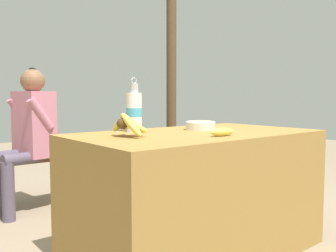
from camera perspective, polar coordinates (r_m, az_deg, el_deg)
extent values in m
plane|color=gray|center=(2.17, 4.53, -19.35)|extent=(12.00, 12.00, 0.00)
cube|color=olive|center=(2.05, 4.59, -10.57)|extent=(1.38, 0.78, 0.69)
sphere|color=#4C381E|center=(1.74, -7.34, 0.41)|extent=(0.06, 0.06, 0.06)
ellipsoid|color=#E0C64C|center=(1.70, -5.96, 0.26)|extent=(0.06, 0.15, 0.13)
ellipsoid|color=#E0C64C|center=(1.73, -5.56, 0.11)|extent=(0.13, 0.13, 0.10)
ellipsoid|color=#E0C64C|center=(1.76, -5.59, 0.26)|extent=(0.15, 0.07, 0.11)
ellipsoid|color=#E0C64C|center=(1.79, -5.94, 0.41)|extent=(0.17, 0.08, 0.12)
ellipsoid|color=#E0C64C|center=(1.80, -7.10, 0.27)|extent=(0.13, 0.16, 0.09)
ellipsoid|color=#E0C64C|center=(1.79, -7.97, 0.23)|extent=(0.06, 0.15, 0.10)
cylinder|color=silver|center=(2.15, 5.22, -0.03)|extent=(0.18, 0.18, 0.04)
torus|color=silver|center=(2.14, 5.22, 0.54)|extent=(0.18, 0.18, 0.02)
cylinder|color=#D1B77A|center=(2.14, 5.22, 0.65)|extent=(0.13, 0.13, 0.01)
cylinder|color=white|center=(2.02, -5.45, 2.20)|extent=(0.09, 0.09, 0.22)
cylinder|color=#47A8D1|center=(2.02, -5.45, 2.20)|extent=(0.09, 0.09, 0.05)
cylinder|color=#ADADB2|center=(2.02, -5.48, 6.07)|extent=(0.05, 0.05, 0.05)
torus|color=#ADADB2|center=(2.02, -5.49, 7.24)|extent=(0.04, 0.01, 0.04)
ellipsoid|color=#E0C64C|center=(1.80, 8.68, -0.95)|extent=(0.15, 0.06, 0.04)
cube|color=brown|center=(3.09, -15.53, -4.36)|extent=(1.80, 0.32, 0.04)
cube|color=brown|center=(3.42, -2.18, -6.99)|extent=(0.06, 0.06, 0.39)
cube|color=brown|center=(3.61, -4.49, -6.38)|extent=(0.06, 0.06, 0.39)
cylinder|color=#564C60|center=(2.80, -24.25, -9.58)|extent=(0.09, 0.09, 0.43)
cylinder|color=#564C60|center=(2.81, -22.15, -4.85)|extent=(0.31, 0.14, 0.09)
cylinder|color=#564C60|center=(2.98, -23.73, -4.39)|extent=(0.31, 0.14, 0.09)
cube|color=#C67589|center=(2.92, -20.71, 0.30)|extent=(0.25, 0.37, 0.50)
cylinder|color=#C67589|center=(2.76, -19.77, 1.85)|extent=(0.21, 0.09, 0.25)
cylinder|color=#C67589|center=(3.05, -22.65, 1.99)|extent=(0.21, 0.09, 0.25)
sphere|color=brown|center=(2.92, -20.89, 6.79)|extent=(0.18, 0.18, 0.18)
sphere|color=black|center=(2.92, -20.93, 8.10)|extent=(0.07, 0.07, 0.07)
sphere|color=#4C381E|center=(3.30, -7.68, -2.27)|extent=(0.05, 0.05, 0.05)
ellipsoid|color=#9EB24C|center=(3.26, -7.05, -2.40)|extent=(0.06, 0.14, 0.12)
ellipsoid|color=#9EB24C|center=(3.28, -6.95, -2.35)|extent=(0.10, 0.13, 0.12)
ellipsoid|color=#9EB24C|center=(3.31, -6.71, -2.33)|extent=(0.15, 0.11, 0.10)
ellipsoid|color=#9EB24C|center=(3.33, -6.88, -2.25)|extent=(0.15, 0.04, 0.11)
ellipsoid|color=#9EB24C|center=(3.35, -7.19, -2.22)|extent=(0.15, 0.11, 0.11)
ellipsoid|color=#9EB24C|center=(3.35, -7.56, -2.23)|extent=(0.12, 0.13, 0.11)
ellipsoid|color=#9EB24C|center=(3.35, -8.05, -2.22)|extent=(0.06, 0.14, 0.09)
cylinder|color=#4C3823|center=(3.86, 0.55, 10.84)|extent=(0.11, 0.11, 2.61)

